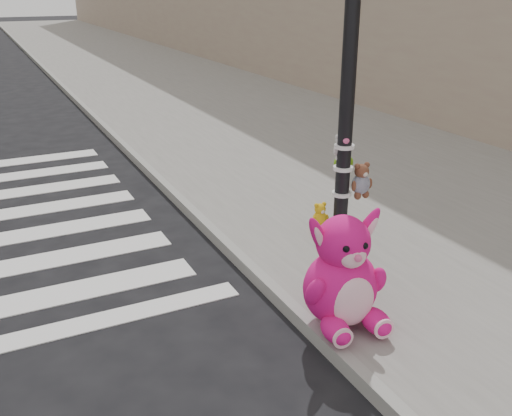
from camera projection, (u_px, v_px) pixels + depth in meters
sidewalk_near at (237, 110)px, 14.56m from camera, size 7.00×80.00×0.14m
curb_edge at (101, 124)px, 13.14m from camera, size 0.12×80.00×0.15m
signal_pole at (348, 112)px, 6.11m from camera, size 0.68×0.49×4.00m
pink_bunny at (343, 279)px, 5.17m from camera, size 0.80×0.88×1.13m
red_teddy at (316, 226)px, 7.19m from camera, size 0.16×0.12×0.22m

